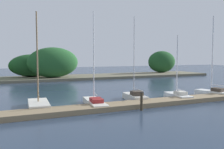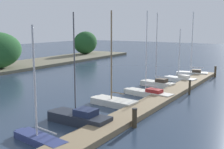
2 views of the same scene
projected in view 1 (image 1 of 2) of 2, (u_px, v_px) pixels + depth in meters
dock_pier at (71, 110)px, 16.49m from camera, size 31.48×1.80×0.35m
far_shore at (6, 67)px, 37.13m from camera, size 65.31×8.00×6.10m
sailboat_3 at (38, 103)px, 18.04m from camera, size 1.68×3.82×6.87m
sailboat_4 at (94, 102)px, 18.76m from camera, size 1.64×4.58×7.00m
sailboat_5 at (134, 96)px, 21.17m from camera, size 1.58×3.54×6.98m
sailboat_6 at (177, 95)px, 21.86m from camera, size 1.64×3.63×5.53m
sailboat_7 at (213, 92)px, 23.53m from camera, size 1.78×3.66×7.41m
mooring_piling_2 at (142, 101)px, 17.20m from camera, size 0.21×0.21×1.27m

